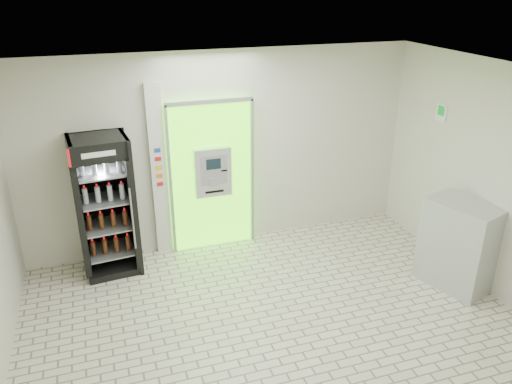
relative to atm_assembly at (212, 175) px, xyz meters
name	(u,v)px	position (x,y,z in m)	size (l,w,h in m)	color
ground	(279,335)	(0.20, -2.41, -1.17)	(6.00, 6.00, 0.00)	beige
room_shell	(282,193)	(0.20, -2.41, 0.67)	(6.00, 6.00, 6.00)	beige
atm_assembly	(212,175)	(0.00, 0.00, 0.00)	(1.30, 0.24, 2.33)	#57EB14
pillar	(159,172)	(-0.78, 0.04, 0.13)	(0.22, 0.11, 2.60)	silver
beverage_cooler	(106,208)	(-1.58, -0.25, -0.21)	(0.82, 0.76, 2.00)	black
steel_cabinet	(459,244)	(2.88, -2.14, -0.56)	(0.89, 1.06, 1.22)	#B6B9BF
exit_sign	(441,113)	(3.19, -1.01, 0.95)	(0.02, 0.22, 0.26)	white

